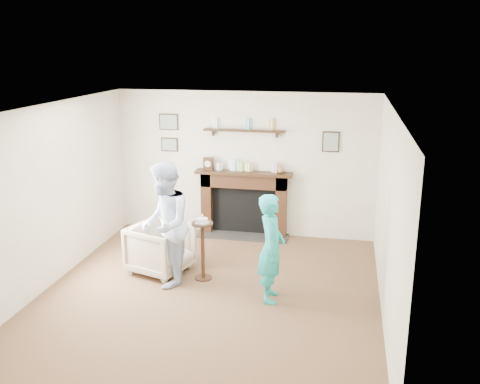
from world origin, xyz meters
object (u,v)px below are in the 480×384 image
armchair (162,271)px  pedestal_table (203,239)px  man (167,283)px  woman (270,299)px

armchair → pedestal_table: 0.90m
man → armchair: bearing=-164.5°
pedestal_table → man: bearing=-152.8°
armchair → pedestal_table: size_ratio=0.83×
man → pedestal_table: pedestal_table is taller
woman → man: bearing=77.8°
armchair → woman: size_ratio=0.56×
woman → pedestal_table: size_ratio=1.49×
armchair → man: man is taller
armchair → man: bearing=-131.5°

